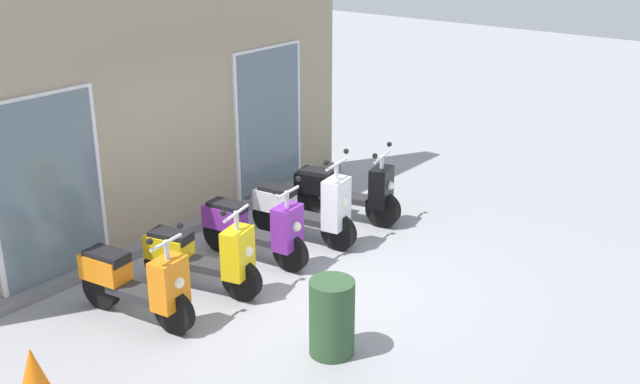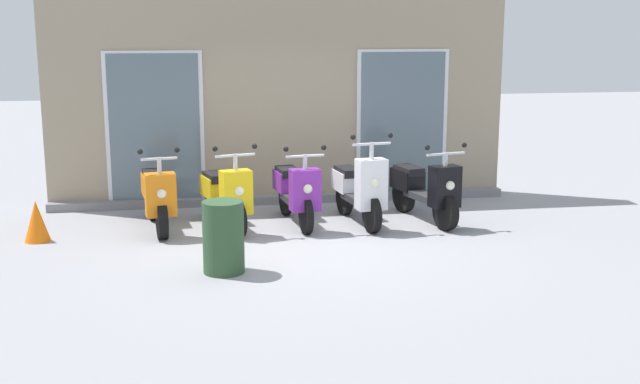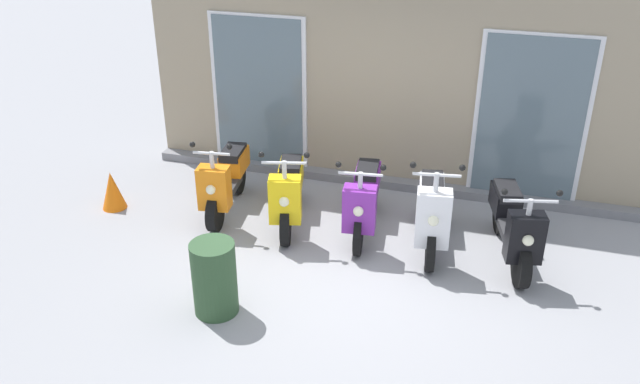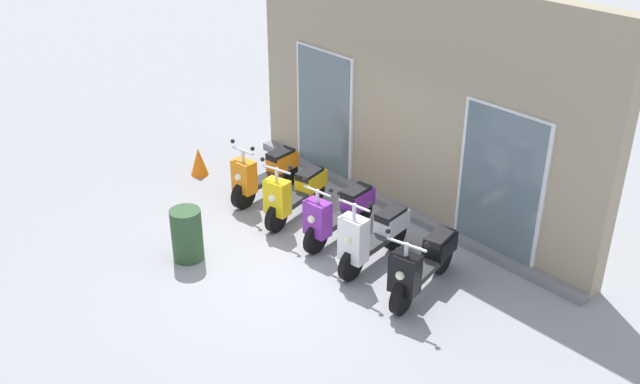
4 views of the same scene
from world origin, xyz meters
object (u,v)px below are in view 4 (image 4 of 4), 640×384
Objects in this scene: scooter_orange at (265,173)px; scooter_black at (423,264)px; scooter_purple at (339,212)px; scooter_white at (373,235)px; traffic_cone at (199,162)px; trash_bin at (187,235)px; scooter_yellow at (295,193)px.

scooter_black is at bearing -1.71° from scooter_orange.
scooter_orange is at bearing 179.80° from scooter_purple.
scooter_white is 4.18m from traffic_cone.
scooter_purple is 0.86m from scooter_white.
trash_bin is (-1.91, -1.90, -0.09)m from scooter_white.
trash_bin reaches higher than traffic_cone.
traffic_cone is (-2.26, 1.67, -0.14)m from trash_bin.
scooter_yellow is at bearing 86.74° from trash_bin.
scooter_yellow is 2.73m from scooter_black.
traffic_cone is (-5.10, -0.26, -0.19)m from scooter_black.
scooter_black is 3.13× the size of traffic_cone.
scooter_black reaches higher than trash_bin.
scooter_white reaches higher than scooter_yellow.
scooter_yellow reaches higher than trash_bin.
scooter_orange is 1.53m from traffic_cone.
scooter_black is (2.73, -0.03, -0.00)m from scooter_yellow.
scooter_orange is 2.18m from trash_bin.
scooter_white reaches higher than scooter_black.
scooter_white is at bearing -8.71° from scooter_purple.
scooter_purple is at bearing 171.29° from scooter_white.
scooter_yellow is 1.89× the size of trash_bin.
scooter_orange is 0.97× the size of scooter_purple.
scooter_yellow is 1.80m from scooter_white.
scooter_purple is 1.96× the size of trash_bin.
scooter_orange reaches higher than scooter_black.
scooter_orange is at bearing 177.10° from scooter_white.
scooter_white reaches higher than traffic_cone.
scooter_black is at bearing 2.87° from traffic_cone.
scooter_white is at bearing 44.75° from trash_bin.
scooter_black is 5.11m from traffic_cone.
scooter_orange reaches higher than trash_bin.
trash_bin is 2.81m from traffic_cone.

